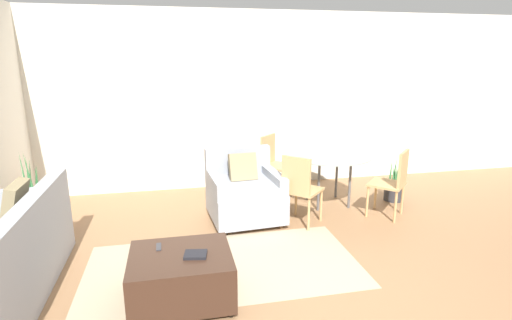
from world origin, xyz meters
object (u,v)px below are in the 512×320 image
Objects in this scene: tv_remote_primary at (159,247)px; potted_plant at (38,215)px; dining_table at (329,160)px; dining_chair_near_right at (394,179)px; ottoman at (181,276)px; book_stack at (196,255)px; dining_chair_far_left at (274,160)px; armchair at (244,193)px; dining_chair_near_left at (300,186)px; potted_plant_small at (394,189)px.

potted_plant is at bearing 132.55° from tv_remote_primary.
dining_chair_near_right is at bearing -45.00° from dining_table.
book_stack is (0.12, -0.05, 0.21)m from ottoman.
tv_remote_primary is 0.16× the size of dining_chair_far_left.
ottoman is at bearing -137.12° from dining_table.
tv_remote_primary is 2.15m from potted_plant.
book_stack is at bearing -22.00° from ottoman.
armchair is 0.73m from dining_chair_near_left.
armchair is 4.52× the size of book_stack.
armchair is at bearing -173.89° from potted_plant_small.
ottoman is at bearing -117.31° from armchair.
potted_plant is 1.14× the size of dining_chair_near_right.
armchair reaches higher than tv_remote_primary.
potted_plant_small is at bearing 57.06° from dining_chair_near_right.
dining_chair_near_left is at bearing 41.92° from ottoman.
potted_plant reaches higher than dining_table.
dining_table is at bearing 42.88° from ottoman.
dining_chair_far_left is (3.11, 0.86, 0.29)m from potted_plant.
book_stack is at bearing -152.32° from dining_chair_near_right.
dining_table is at bearing 45.00° from dining_chair_near_left.
armchair is 1.05× the size of dining_chair_near_left.
dining_chair_near_left is 1.00× the size of dining_chair_far_left.
tv_remote_primary is 2.95m from dining_chair_far_left.
dining_chair_near_right is (1.91, -0.32, 0.16)m from armchair.
dining_table reaches higher than potted_plant_small.
dining_chair_near_left reaches higher than dining_table.
dining_chair_near_left is at bearing -26.97° from armchair.
potted_plant_small is at bearing 32.97° from book_stack.
armchair is 0.81× the size of dining_table.
dining_chair_far_left is (1.66, 2.44, 0.08)m from tv_remote_primary.
armchair reaches higher than potted_plant_small.
potted_plant reaches higher than tv_remote_primary.
potted_plant is 3.78m from dining_table.
dining_table is at bearing 3.40° from potted_plant.
potted_plant is at bearing -178.21° from potted_plant_small.
ottoman is 2.01m from dining_chair_near_left.
dining_chair_far_left reaches higher than armchair.
dining_chair_near_left is at bearing 34.88° from tv_remote_primary.
dining_chair_far_left is (1.36, 2.66, 0.07)m from book_stack.
dining_chair_far_left is 1.82m from potted_plant_small.
potted_plant_small reaches higher than ottoman.
armchair is 1.86m from book_stack.
dining_chair_far_left is at bearing 60.37° from ottoman.
potted_plant_small is (4.75, 0.15, -0.05)m from potted_plant.
dining_chair_near_right is at bearing 27.68° from book_stack.
book_stack is at bearing -134.51° from dining_chair_near_left.
dining_table reaches higher than tv_remote_primary.
armchair is 1.46× the size of potted_plant_small.
dining_chair_near_left is 1.77m from potted_plant_small.
potted_plant reaches higher than dining_chair_near_right.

